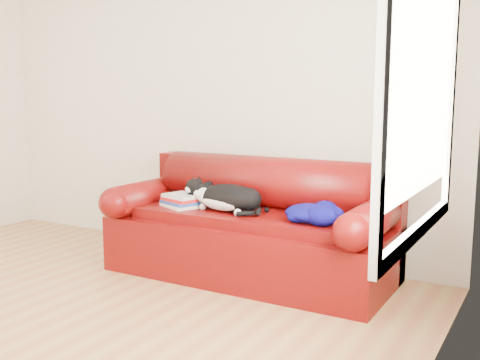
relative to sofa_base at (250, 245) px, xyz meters
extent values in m
plane|color=#985E3D|center=(-0.76, -1.49, -0.24)|extent=(4.50, 4.50, 0.00)
cube|color=beige|center=(-0.76, 0.51, 1.06)|extent=(4.50, 0.02, 2.60)
cube|color=beige|center=(1.49, -1.49, 1.06)|extent=(0.02, 4.00, 2.60)
cube|color=white|center=(1.47, -1.19, 1.26)|extent=(0.01, 1.10, 1.30)
cube|color=white|center=(1.47, -1.19, 1.26)|extent=(0.03, 1.30, 1.50)
cube|color=#360205|center=(0.00, 0.01, -0.03)|extent=(2.10, 0.90, 0.42)
cube|color=#360205|center=(0.00, -0.04, 0.21)|extent=(1.66, 0.62, 0.10)
cylinder|color=black|center=(-0.93, -0.32, -0.21)|extent=(0.06, 0.06, 0.05)
cylinder|color=black|center=(0.93, -0.32, -0.21)|extent=(0.06, 0.06, 0.05)
cylinder|color=black|center=(-0.93, 0.34, -0.21)|extent=(0.06, 0.06, 0.05)
cylinder|color=black|center=(0.93, 0.34, -0.21)|extent=(0.06, 0.06, 0.05)
cube|color=#360205|center=(0.00, 0.37, 0.19)|extent=(2.10, 0.18, 0.85)
cylinder|color=#360205|center=(0.00, 0.26, 0.44)|extent=(1.70, 0.40, 0.40)
cylinder|color=#360205|center=(-0.93, 0.01, 0.30)|extent=(0.24, 0.88, 0.24)
sphere|color=#360205|center=(-0.93, -0.43, 0.30)|extent=(0.24, 0.24, 0.24)
cylinder|color=#360205|center=(0.93, 0.01, 0.30)|extent=(0.24, 0.88, 0.24)
sphere|color=#360205|center=(0.93, -0.43, 0.30)|extent=(0.24, 0.24, 0.24)
cube|color=white|center=(-0.52, -0.14, 0.28)|extent=(0.35, 0.32, 0.02)
cube|color=white|center=(-0.52, -0.14, 0.28)|extent=(0.34, 0.30, 0.02)
cube|color=#1D45A1|center=(-0.52, -0.14, 0.30)|extent=(0.34, 0.30, 0.02)
cube|color=white|center=(-0.52, -0.14, 0.30)|extent=(0.32, 0.29, 0.02)
cube|color=red|center=(-0.52, -0.14, 0.33)|extent=(0.32, 0.28, 0.02)
cube|color=white|center=(-0.52, -0.14, 0.33)|extent=(0.31, 0.27, 0.02)
cube|color=silver|center=(-0.52, -0.14, 0.35)|extent=(0.31, 0.27, 0.02)
cube|color=white|center=(-0.52, -0.14, 0.35)|extent=(0.30, 0.25, 0.02)
ellipsoid|color=black|center=(-0.12, -0.09, 0.36)|extent=(0.49, 0.27, 0.20)
ellipsoid|color=silver|center=(-0.14, -0.15, 0.33)|extent=(0.34, 0.16, 0.13)
ellipsoid|color=silver|center=(-0.31, -0.12, 0.37)|extent=(0.14, 0.13, 0.13)
ellipsoid|color=black|center=(0.03, -0.08, 0.35)|extent=(0.20, 0.20, 0.17)
ellipsoid|color=black|center=(-0.44, -0.09, 0.43)|extent=(0.15, 0.13, 0.13)
ellipsoid|color=silver|center=(-0.46, -0.13, 0.41)|extent=(0.07, 0.06, 0.05)
sphere|color=#BF7272|center=(-0.47, -0.14, 0.41)|extent=(0.02, 0.02, 0.02)
cone|color=black|center=(-0.42, -0.13, 0.49)|extent=(0.06, 0.05, 0.06)
cone|color=black|center=(-0.42, -0.06, 0.49)|extent=(0.06, 0.05, 0.06)
cylinder|color=black|center=(0.14, -0.12, 0.29)|extent=(0.11, 0.17, 0.04)
sphere|color=silver|center=(-0.35, -0.14, 0.29)|extent=(0.05, 0.05, 0.05)
sphere|color=silver|center=(0.02, -0.21, 0.29)|extent=(0.05, 0.05, 0.05)
ellipsoid|color=#080245|center=(0.53, -0.10, 0.32)|extent=(0.45, 0.43, 0.12)
ellipsoid|color=#080245|center=(0.64, -0.19, 0.33)|extent=(0.28, 0.25, 0.14)
ellipsoid|color=#080245|center=(0.47, -0.01, 0.31)|extent=(0.29, 0.31, 0.09)
ellipsoid|color=#080245|center=(0.60, -0.01, 0.33)|extent=(0.23, 0.20, 0.14)
ellipsoid|color=#080245|center=(0.47, -0.18, 0.31)|extent=(0.18, 0.19, 0.09)
ellipsoid|color=silver|center=(0.57, -0.18, 0.34)|extent=(0.17, 0.10, 0.04)
camera|label=1|loc=(1.97, -3.57, 1.11)|focal=42.00mm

